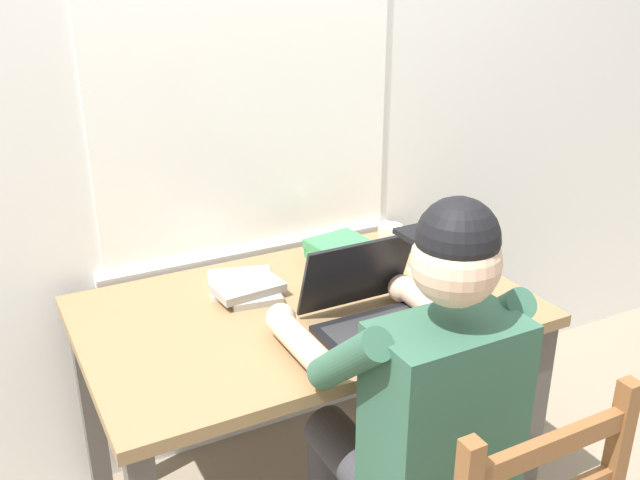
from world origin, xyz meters
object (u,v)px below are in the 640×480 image
(seated_person, at_px, (416,405))
(computer_mouse, at_px, (458,308))
(laptop, at_px, (373,309))
(book_stack_side, at_px, (338,253))
(desk, at_px, (307,336))
(coffee_mug_white, at_px, (390,240))
(coffee_mug_dark, at_px, (333,281))
(book_stack_main, at_px, (250,290))

(seated_person, xyz_separation_m, computer_mouse, (0.30, 0.23, 0.08))
(laptop, relative_size, book_stack_side, 1.64)
(desk, xyz_separation_m, book_stack_side, (0.21, 0.20, 0.15))
(desk, distance_m, coffee_mug_white, 0.48)
(computer_mouse, distance_m, coffee_mug_dark, 0.37)
(coffee_mug_white, bearing_deg, coffee_mug_dark, -151.09)
(coffee_mug_white, distance_m, book_stack_side, 0.20)
(computer_mouse, bearing_deg, desk, 146.02)
(coffee_mug_dark, xyz_separation_m, book_stack_main, (-0.23, 0.10, -0.02))
(computer_mouse, distance_m, coffee_mug_white, 0.44)
(desk, height_order, coffee_mug_dark, coffee_mug_dark)
(seated_person, bearing_deg, laptop, 80.26)
(laptop, bearing_deg, desk, 119.16)
(laptop, bearing_deg, book_stack_side, 74.55)
(computer_mouse, relative_size, book_stack_main, 0.49)
(desk, bearing_deg, book_stack_main, 134.96)
(laptop, height_order, computer_mouse, laptop)
(coffee_mug_dark, bearing_deg, laptop, -89.38)
(seated_person, xyz_separation_m, coffee_mug_white, (0.36, 0.67, 0.11))
(laptop, xyz_separation_m, book_stack_side, (0.11, 0.39, -0.01))
(desk, relative_size, seated_person, 1.02)
(computer_mouse, xyz_separation_m, coffee_mug_dark, (-0.25, 0.27, 0.03))
(laptop, xyz_separation_m, computer_mouse, (0.25, -0.05, -0.04))
(book_stack_side, bearing_deg, book_stack_main, -167.21)
(desk, xyz_separation_m, computer_mouse, (0.36, -0.24, 0.12))
(laptop, bearing_deg, seated_person, -99.74)
(desk, height_order, laptop, laptop)
(laptop, relative_size, coffee_mug_dark, 2.66)
(coffee_mug_white, xyz_separation_m, book_stack_main, (-0.53, -0.08, -0.03))
(laptop, distance_m, computer_mouse, 0.26)
(desk, distance_m, book_stack_main, 0.21)
(coffee_mug_white, distance_m, book_stack_main, 0.54)
(computer_mouse, bearing_deg, coffee_mug_dark, 133.38)
(desk, relative_size, laptop, 3.83)
(desk, xyz_separation_m, seated_person, (0.06, -0.47, 0.04))
(desk, xyz_separation_m, coffee_mug_dark, (0.10, 0.03, 0.15))
(desk, distance_m, computer_mouse, 0.44)
(book_stack_main, distance_m, book_stack_side, 0.34)
(seated_person, bearing_deg, book_stack_main, 106.82)
(seated_person, height_order, coffee_mug_white, seated_person)
(computer_mouse, xyz_separation_m, book_stack_side, (-0.14, 0.44, 0.03))
(desk, bearing_deg, coffee_mug_white, 25.76)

